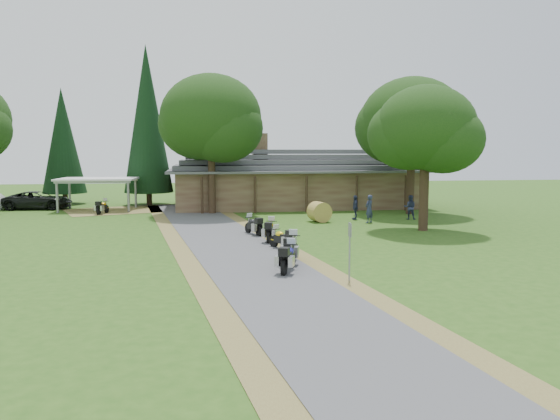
{
  "coord_description": "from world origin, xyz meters",
  "views": [
    {
      "loc": [
        -2.21,
        -21.67,
        4.75
      ],
      "look_at": [
        2.03,
        6.82,
        1.6
      ],
      "focal_mm": 35.0,
      "sensor_mm": 36.0,
      "label": 1
    }
  ],
  "objects": [
    {
      "name": "motorcycle_row_d",
      "position": [
        1.44,
        6.33,
        0.62
      ],
      "size": [
        1.03,
        1.91,
        1.24
      ],
      "primitive_type": null,
      "rotation": [
        0.0,
        0.0,
        1.32
      ],
      "color": "orange",
      "rests_on": "ground"
    },
    {
      "name": "motorcycle_row_e",
      "position": [
        0.79,
        8.71,
        0.58
      ],
      "size": [
        1.14,
        1.79,
        1.17
      ],
      "primitive_type": null,
      "rotation": [
        0.0,
        0.0,
        1.94
      ],
      "color": "black",
      "rests_on": "ground"
    },
    {
      "name": "ground",
      "position": [
        0.0,
        0.0,
        0.0
      ],
      "size": [
        120.0,
        120.0,
        0.0
      ],
      "primitive_type": "plane",
      "color": "#2C5517",
      "rests_on": "ground"
    },
    {
      "name": "cedar_near",
      "position": [
        -6.55,
        27.22,
        6.91
      ],
      "size": [
        4.22,
        4.22,
        13.83
      ],
      "primitive_type": "cone",
      "color": "black",
      "rests_on": "ground"
    },
    {
      "name": "oak_lodge_right",
      "position": [
        13.51,
        17.32,
        5.56
      ],
      "size": [
        7.71,
        7.71,
        11.12
      ],
      "primitive_type": null,
      "color": "black",
      "rests_on": "ground"
    },
    {
      "name": "cedar_far",
      "position": [
        -14.03,
        29.02,
        5.11
      ],
      "size": [
        3.77,
        3.77,
        10.22
      ],
      "primitive_type": "cone",
      "color": "black",
      "rests_on": "ground"
    },
    {
      "name": "motorcycle_row_b",
      "position": [
        1.64,
        0.85,
        0.66
      ],
      "size": [
        1.19,
        2.04,
        1.33
      ],
      "primitive_type": null,
      "rotation": [
        0.0,
        0.0,
        1.27
      ],
      "color": "#999BA1",
      "rests_on": "ground"
    },
    {
      "name": "motorcycle_carport_a",
      "position": [
        -9.4,
        20.55,
        0.57
      ],
      "size": [
        0.99,
        1.76,
        1.14
      ],
      "primitive_type": null,
      "rotation": [
        0.0,
        0.0,
        1.29
      ],
      "color": "#E8A10B",
      "rests_on": "ground"
    },
    {
      "name": "person_b",
      "position": [
        12.19,
        14.04,
        0.99
      ],
      "size": [
        0.67,
        0.59,
        1.98
      ],
      "primitive_type": "imported",
      "rotation": [
        0.0,
        0.0,
        2.76
      ],
      "color": "#2B3150",
      "rests_on": "ground"
    },
    {
      "name": "oak_lodge_left",
      "position": [
        -1.25,
        19.64,
        5.82
      ],
      "size": [
        7.53,
        7.53,
        11.63
      ],
      "primitive_type": null,
      "color": "black",
      "rests_on": "ground"
    },
    {
      "name": "hay_bale",
      "position": [
        5.71,
        13.7,
        0.67
      ],
      "size": [
        1.56,
        1.47,
        1.34
      ],
      "primitive_type": "cylinder",
      "rotation": [
        1.57,
        0.0,
        0.2
      ],
      "color": "olive",
      "rests_on": "ground"
    },
    {
      "name": "oak_driveway",
      "position": [
        10.98,
        8.94,
        4.91
      ],
      "size": [
        5.85,
        5.85,
        9.81
      ],
      "primitive_type": null,
      "color": "black",
      "rests_on": "ground"
    },
    {
      "name": "motorcycle_row_a",
      "position": [
        1.21,
        -0.92,
        0.62
      ],
      "size": [
        1.23,
        1.9,
        1.24
      ],
      "primitive_type": null,
      "rotation": [
        0.0,
        0.0,
        1.18
      ],
      "color": "navy",
      "rests_on": "ground"
    },
    {
      "name": "lodge",
      "position": [
        6.0,
        24.0,
        2.45
      ],
      "size": [
        21.4,
        9.4,
        4.9
      ],
      "primitive_type": null,
      "color": "brown",
      "rests_on": "ground"
    },
    {
      "name": "motorcycle_row_c",
      "position": [
        1.7,
        3.95,
        0.57
      ],
      "size": [
        1.27,
        1.73,
        1.14
      ],
      "primitive_type": null,
      "rotation": [
        0.0,
        0.0,
        2.07
      ],
      "color": "yellow",
      "rests_on": "ground"
    },
    {
      "name": "sign_post",
      "position": [
        3.15,
        -2.81,
        1.09
      ],
      "size": [
        0.39,
        0.07,
        2.17
      ],
      "primitive_type": null,
      "color": "gray",
      "rests_on": "ground"
    },
    {
      "name": "person_a",
      "position": [
        8.88,
        12.82,
        1.08
      ],
      "size": [
        0.76,
        0.72,
        2.16
      ],
      "primitive_type": "imported",
      "rotation": [
        0.0,
        0.0,
        3.78
      ],
      "color": "#2B3150",
      "rests_on": "ground"
    },
    {
      "name": "person_c",
      "position": [
        8.45,
        14.6,
        0.99
      ],
      "size": [
        0.52,
        0.63,
        1.97
      ],
      "primitive_type": "imported",
      "rotation": [
        0.0,
        0.0,
        4.49
      ],
      "color": "#2B3150",
      "rests_on": "ground"
    },
    {
      "name": "car_dark_suv",
      "position": [
        -15.17,
        24.83,
        1.09
      ],
      "size": [
        2.76,
        5.84,
        2.19
      ],
      "primitive_type": "imported",
      "rotation": [
        0.0,
        0.0,
        1.51
      ],
      "color": "black",
      "rests_on": "ground"
    },
    {
      "name": "driveway",
      "position": [
        -0.5,
        4.0,
        0.0
      ],
      "size": [
        51.95,
        51.95,
        0.0
      ],
      "primitive_type": "plane",
      "rotation": [
        0.0,
        0.0,
        0.14
      ],
      "color": "#4C4C4F",
      "rests_on": "ground"
    },
    {
      "name": "carport",
      "position": [
        -10.2,
        23.38,
        1.28
      ],
      "size": [
        6.12,
        4.25,
        2.57
      ],
      "primitive_type": null,
      "rotation": [
        0.0,
        0.0,
        -0.05
      ],
      "color": "silver",
      "rests_on": "ground"
    }
  ]
}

